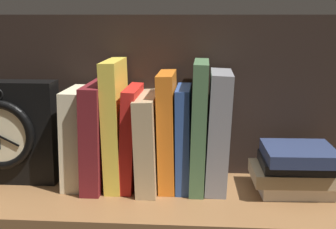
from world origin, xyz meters
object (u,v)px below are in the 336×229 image
at_px(book_green_romantic, 199,125).
at_px(book_gray_chess, 218,131).
at_px(book_maroon_dawkins, 98,134).
at_px(book_tan_shortstories, 149,141).
at_px(framed_clock, 6,132).
at_px(book_orange_pandolfini, 168,130).
at_px(book_red_requiem, 131,137).
at_px(book_cream_twain, 78,137).
at_px(book_blue_modern, 184,137).
at_px(book_yellow_seinlanguage, 116,124).
at_px(book_stack_side, 296,169).

height_order(book_green_romantic, book_gray_chess, book_green_romantic).
xyz_separation_m(book_maroon_dawkins, book_tan_shortstories, (0.10, 0.00, -0.01)).
bearing_deg(framed_clock, book_orange_pandolfini, 0.14).
height_order(book_red_requiem, book_tan_shortstories, book_red_requiem).
bearing_deg(book_cream_twain, book_green_romantic, 0.00).
bearing_deg(book_blue_modern, book_maroon_dawkins, 180.00).
height_order(book_red_requiem, book_orange_pandolfini, book_orange_pandolfini).
bearing_deg(book_blue_modern, book_yellow_seinlanguage, 180.00).
distance_m(book_tan_shortstories, book_green_romantic, 0.11).
xyz_separation_m(book_yellow_seinlanguage, book_red_requiem, (0.03, 0.00, -0.03)).
height_order(book_yellow_seinlanguage, framed_clock, book_yellow_seinlanguage).
distance_m(book_maroon_dawkins, book_tan_shortstories, 0.10).
bearing_deg(book_tan_shortstories, book_yellow_seinlanguage, 180.00).
xyz_separation_m(book_cream_twain, book_orange_pandolfini, (0.18, 0.00, 0.02)).
height_order(book_maroon_dawkins, framed_clock, framed_clock).
bearing_deg(framed_clock, book_cream_twain, 0.30).
bearing_deg(book_red_requiem, book_orange_pandolfini, 0.00).
relative_size(book_tan_shortstories, book_blue_modern, 0.92).
bearing_deg(book_maroon_dawkins, book_orange_pandolfini, 0.00).
bearing_deg(book_yellow_seinlanguage, book_blue_modern, 0.00).
bearing_deg(book_yellow_seinlanguage, book_gray_chess, 0.00).
bearing_deg(book_green_romantic, book_gray_chess, 0.00).
relative_size(book_yellow_seinlanguage, book_red_requiem, 1.26).
relative_size(book_cream_twain, book_maroon_dawkins, 0.94).
relative_size(book_maroon_dawkins, framed_clock, 0.99).
relative_size(book_cream_twain, book_blue_modern, 0.97).
height_order(book_tan_shortstories, book_stack_side, book_tan_shortstories).
height_order(book_red_requiem, book_gray_chess, book_gray_chess).
height_order(book_cream_twain, book_stack_side, book_cream_twain).
xyz_separation_m(book_tan_shortstories, book_stack_side, (0.29, -0.02, -0.04)).
height_order(book_orange_pandolfini, framed_clock, book_orange_pandolfini).
bearing_deg(book_tan_shortstories, framed_clock, -179.85).
bearing_deg(book_orange_pandolfini, book_green_romantic, 0.00).
bearing_deg(framed_clock, book_tan_shortstories, 0.15).
distance_m(book_maroon_dawkins, book_stack_side, 0.40).
relative_size(book_maroon_dawkins, book_gray_chess, 0.89).
xyz_separation_m(book_green_romantic, book_gray_chess, (0.04, 0.00, -0.01)).
xyz_separation_m(book_cream_twain, book_gray_chess, (0.28, 0.00, 0.02)).
height_order(book_cream_twain, book_blue_modern, book_blue_modern).
height_order(book_red_requiem, framed_clock, framed_clock).
bearing_deg(book_red_requiem, book_maroon_dawkins, 180.00).
bearing_deg(book_red_requiem, book_tan_shortstories, 0.00).
bearing_deg(book_stack_side, book_yellow_seinlanguage, 176.68).
relative_size(book_yellow_seinlanguage, book_stack_side, 1.52).
relative_size(book_red_requiem, book_stack_side, 1.21).
relative_size(book_maroon_dawkins, book_orange_pandolfini, 0.90).
bearing_deg(book_red_requiem, book_blue_modern, 0.00).
relative_size(book_maroon_dawkins, book_green_romantic, 0.82).
height_order(book_blue_modern, book_green_romantic, book_green_romantic).
bearing_deg(book_tan_shortstories, book_orange_pandolfini, 0.00).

